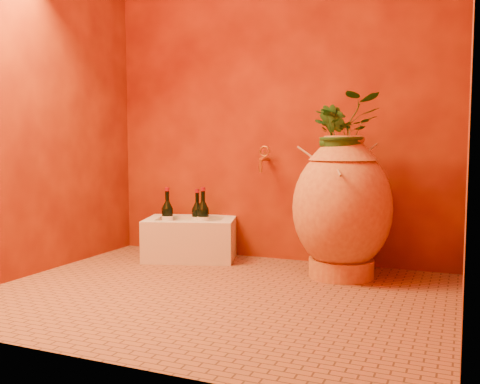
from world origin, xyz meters
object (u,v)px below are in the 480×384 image
at_px(wine_bottle_a, 203,219).
at_px(wall_tap, 264,158).
at_px(amphora, 342,207).
at_px(stone_basin, 191,239).
at_px(wine_bottle_b, 167,218).
at_px(wine_bottle_c, 197,219).

distance_m(wine_bottle_a, wall_tap, 0.62).
height_order(amphora, stone_basin, amphora).
bearing_deg(wine_bottle_b, amphora, -4.33).
height_order(wine_bottle_a, wine_bottle_b, wine_bottle_a).
xyz_separation_m(wine_bottle_b, wine_bottle_c, (0.20, 0.08, -0.00)).
xyz_separation_m(wine_bottle_b, wall_tap, (0.69, 0.16, 0.44)).
relative_size(amphora, wine_bottle_b, 2.51).
bearing_deg(wine_bottle_a, amphora, -8.23).
height_order(amphora, wall_tap, amphora).
relative_size(wine_bottle_a, wine_bottle_b, 1.02).
xyz_separation_m(stone_basin, wine_bottle_a, (0.08, 0.05, 0.15)).
relative_size(wine_bottle_b, wall_tap, 1.89).
xyz_separation_m(amphora, wine_bottle_a, (-1.03, 0.15, -0.15)).
xyz_separation_m(wine_bottle_a, wall_tap, (0.42, 0.11, 0.44)).
distance_m(wine_bottle_a, wine_bottle_c, 0.07).
distance_m(amphora, wine_bottle_c, 1.12).
bearing_deg(amphora, wine_bottle_a, 171.77).
bearing_deg(stone_basin, amphora, -5.16).
bearing_deg(wine_bottle_a, stone_basin, -147.52).
distance_m(stone_basin, wine_bottle_a, 0.17).
xyz_separation_m(amphora, wine_bottle_c, (-1.09, 0.18, -0.15)).
bearing_deg(wine_bottle_b, wine_bottle_c, 22.29).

